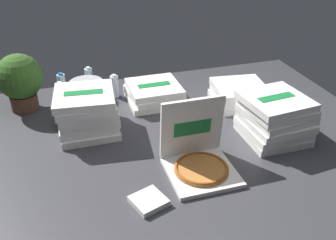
{
  "coord_description": "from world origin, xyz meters",
  "views": [
    {
      "loc": [
        -0.66,
        -2.14,
        1.49
      ],
      "look_at": [
        0.03,
        0.1,
        0.14
      ],
      "focal_mm": 41.44,
      "sensor_mm": 36.0,
      "label": 1
    }
  ],
  "objects_px": {
    "open_pizza_box": "(198,157)",
    "pizza_stack_center_far": "(275,118)",
    "water_bottle_2": "(115,86)",
    "water_bottle_4": "(95,97)",
    "potted_plant": "(20,80)",
    "water_bottle_3": "(89,78)",
    "pizza_stack_right_mid": "(87,112)",
    "napkin_pile": "(149,201)",
    "ice_bucket": "(87,90)",
    "water_bottle_5": "(62,84)",
    "water_bottle_0": "(61,94)",
    "pizza_stack_center_near": "(154,93)",
    "pizza_stack_right_near": "(240,94)",
    "water_bottle_1": "(59,99)",
    "water_bottle_6": "(70,102)"
  },
  "relations": [
    {
      "from": "water_bottle_4",
      "to": "water_bottle_2",
      "type": "bearing_deg",
      "value": 40.98
    },
    {
      "from": "water_bottle_5",
      "to": "potted_plant",
      "type": "height_order",
      "value": "potted_plant"
    },
    {
      "from": "pizza_stack_right_near",
      "to": "napkin_pile",
      "type": "relative_size",
      "value": 2.67
    },
    {
      "from": "open_pizza_box",
      "to": "potted_plant",
      "type": "bearing_deg",
      "value": 132.13
    },
    {
      "from": "pizza_stack_right_mid",
      "to": "napkin_pile",
      "type": "relative_size",
      "value": 2.65
    },
    {
      "from": "water_bottle_2",
      "to": "potted_plant",
      "type": "distance_m",
      "value": 0.75
    },
    {
      "from": "ice_bucket",
      "to": "water_bottle_5",
      "type": "relative_size",
      "value": 1.42
    },
    {
      "from": "water_bottle_5",
      "to": "potted_plant",
      "type": "xyz_separation_m",
      "value": [
        -0.31,
        -0.18,
        0.16
      ]
    },
    {
      "from": "water_bottle_5",
      "to": "napkin_pile",
      "type": "distance_m",
      "value": 1.6
    },
    {
      "from": "pizza_stack_right_mid",
      "to": "water_bottle_4",
      "type": "height_order",
      "value": "pizza_stack_right_mid"
    },
    {
      "from": "water_bottle_6",
      "to": "napkin_pile",
      "type": "relative_size",
      "value": 1.14
    },
    {
      "from": "pizza_stack_right_near",
      "to": "water_bottle_4",
      "type": "distance_m",
      "value": 1.19
    },
    {
      "from": "pizza_stack_center_near",
      "to": "napkin_pile",
      "type": "distance_m",
      "value": 1.25
    },
    {
      "from": "napkin_pile",
      "to": "water_bottle_3",
      "type": "bearing_deg",
      "value": 94.16
    },
    {
      "from": "ice_bucket",
      "to": "water_bottle_3",
      "type": "relative_size",
      "value": 1.42
    },
    {
      "from": "water_bottle_2",
      "to": "water_bottle_4",
      "type": "height_order",
      "value": "same"
    },
    {
      "from": "open_pizza_box",
      "to": "pizza_stack_center_near",
      "type": "relative_size",
      "value": 0.98
    },
    {
      "from": "pizza_stack_right_near",
      "to": "napkin_pile",
      "type": "distance_m",
      "value": 1.42
    },
    {
      "from": "ice_bucket",
      "to": "water_bottle_0",
      "type": "height_order",
      "value": "water_bottle_0"
    },
    {
      "from": "pizza_stack_center_far",
      "to": "pizza_stack_right_near",
      "type": "distance_m",
      "value": 0.56
    },
    {
      "from": "pizza_stack_center_far",
      "to": "water_bottle_3",
      "type": "xyz_separation_m",
      "value": [
        -1.14,
        1.21,
        -0.06
      ]
    },
    {
      "from": "pizza_stack_right_mid",
      "to": "water_bottle_1",
      "type": "xyz_separation_m",
      "value": [
        -0.18,
        0.39,
        -0.06
      ]
    },
    {
      "from": "water_bottle_6",
      "to": "pizza_stack_right_near",
      "type": "bearing_deg",
      "value": -10.12
    },
    {
      "from": "pizza_stack_right_mid",
      "to": "pizza_stack_center_far",
      "type": "xyz_separation_m",
      "value": [
        1.25,
        -0.47,
        -0.0
      ]
    },
    {
      "from": "water_bottle_1",
      "to": "water_bottle_5",
      "type": "height_order",
      "value": "same"
    },
    {
      "from": "ice_bucket",
      "to": "water_bottle_4",
      "type": "distance_m",
      "value": 0.19
    },
    {
      "from": "pizza_stack_right_mid",
      "to": "pizza_stack_center_near",
      "type": "relative_size",
      "value": 1.04
    },
    {
      "from": "pizza_stack_center_far",
      "to": "potted_plant",
      "type": "distance_m",
      "value": 1.95
    },
    {
      "from": "open_pizza_box",
      "to": "water_bottle_4",
      "type": "height_order",
      "value": "open_pizza_box"
    },
    {
      "from": "pizza_stack_center_far",
      "to": "open_pizza_box",
      "type": "bearing_deg",
      "value": -163.08
    },
    {
      "from": "pizza_stack_right_near",
      "to": "water_bottle_0",
      "type": "xyz_separation_m",
      "value": [
        -1.41,
        0.4,
        0.02
      ]
    },
    {
      "from": "ice_bucket",
      "to": "napkin_pile",
      "type": "height_order",
      "value": "ice_bucket"
    },
    {
      "from": "pizza_stack_center_far",
      "to": "potted_plant",
      "type": "relative_size",
      "value": 1.01
    },
    {
      "from": "water_bottle_4",
      "to": "napkin_pile",
      "type": "xyz_separation_m",
      "value": [
        0.12,
        -1.23,
        -0.08
      ]
    },
    {
      "from": "pizza_stack_center_far",
      "to": "water_bottle_4",
      "type": "relative_size",
      "value": 2.35
    },
    {
      "from": "water_bottle_6",
      "to": "water_bottle_0",
      "type": "bearing_deg",
      "value": 110.03
    },
    {
      "from": "water_bottle_1",
      "to": "water_bottle_4",
      "type": "bearing_deg",
      "value": -9.94
    },
    {
      "from": "pizza_stack_right_mid",
      "to": "water_bottle_0",
      "type": "bearing_deg",
      "value": 108.05
    },
    {
      "from": "ice_bucket",
      "to": "water_bottle_5",
      "type": "distance_m",
      "value": 0.25
    },
    {
      "from": "open_pizza_box",
      "to": "water_bottle_3",
      "type": "xyz_separation_m",
      "value": [
        -0.5,
        1.4,
        0.0
      ]
    },
    {
      "from": "potted_plant",
      "to": "open_pizza_box",
      "type": "bearing_deg",
      "value": -47.87
    },
    {
      "from": "water_bottle_2",
      "to": "water_bottle_4",
      "type": "distance_m",
      "value": 0.25
    },
    {
      "from": "pizza_stack_center_far",
      "to": "water_bottle_3",
      "type": "bearing_deg",
      "value": 133.45
    },
    {
      "from": "pizza_stack_right_mid",
      "to": "pizza_stack_right_near",
      "type": "height_order",
      "value": "pizza_stack_right_mid"
    },
    {
      "from": "pizza_stack_center_near",
      "to": "water_bottle_3",
      "type": "height_order",
      "value": "water_bottle_3"
    },
    {
      "from": "pizza_stack_center_far",
      "to": "water_bottle_6",
      "type": "height_order",
      "value": "pizza_stack_center_far"
    },
    {
      "from": "open_pizza_box",
      "to": "pizza_stack_center_far",
      "type": "relative_size",
      "value": 0.94
    },
    {
      "from": "water_bottle_4",
      "to": "potted_plant",
      "type": "height_order",
      "value": "potted_plant"
    },
    {
      "from": "open_pizza_box",
      "to": "water_bottle_3",
      "type": "bearing_deg",
      "value": 109.54
    },
    {
      "from": "potted_plant",
      "to": "pizza_stack_center_far",
      "type": "bearing_deg",
      "value": -29.61
    }
  ]
}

